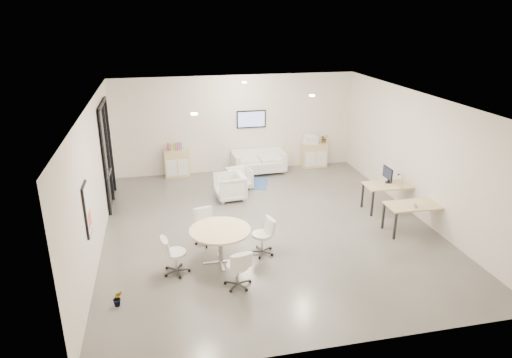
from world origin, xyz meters
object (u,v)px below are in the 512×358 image
at_px(sideboard_left, 177,163).
at_px(desk_rear, 391,187).
at_px(loveseat, 258,163).
at_px(round_table, 220,233).
at_px(desk_front, 414,207).
at_px(sideboard_right, 314,155).
at_px(armchair_right, 239,177).
at_px(armchair_left, 230,186).

relative_size(sideboard_left, desk_rear, 0.63).
distance_m(loveseat, round_table, 5.93).
bearing_deg(desk_front, sideboard_right, 98.73).
relative_size(armchair_right, round_table, 0.54).
height_order(desk_rear, desk_front, desk_rear).
bearing_deg(armchair_right, sideboard_left, 129.97).
distance_m(armchair_left, round_table, 3.57).
bearing_deg(sideboard_left, round_table, -83.92).
bearing_deg(round_table, sideboard_left, 96.08).
distance_m(armchair_right, desk_rear, 4.46).
xyz_separation_m(sideboard_left, sideboard_right, (4.71, 0.00, -0.03)).
height_order(loveseat, armchair_right, loveseat).
xyz_separation_m(armchair_left, armchair_right, (0.42, 0.78, -0.06)).
relative_size(armchair_left, armchair_right, 1.17).
relative_size(sideboard_right, round_table, 0.65).
bearing_deg(loveseat, desk_rear, -55.42).
height_order(sideboard_right, armchair_left, sideboard_right).
bearing_deg(loveseat, round_table, -113.11).
relative_size(sideboard_right, desk_rear, 0.59).
bearing_deg(sideboard_right, loveseat, -174.28).
xyz_separation_m(loveseat, armchair_left, (-1.30, -2.07, 0.06)).
bearing_deg(desk_rear, sideboard_left, 146.52).
bearing_deg(loveseat, sideboard_left, 173.02).
xyz_separation_m(sideboard_left, armchair_left, (1.38, -2.27, -0.04)).
xyz_separation_m(desk_rear, round_table, (-4.90, -1.81, 0.05)).
xyz_separation_m(armchair_left, desk_rear, (4.13, -1.66, 0.25)).
distance_m(armchair_right, desk_front, 5.25).
xyz_separation_m(sideboard_right, round_table, (-4.10, -5.75, 0.29)).
height_order(sideboard_right, round_table, sideboard_right).
distance_m(sideboard_right, armchair_left, 4.04).
height_order(sideboard_left, armchair_right, sideboard_left).
bearing_deg(sideboard_right, armchair_right, -152.88).
xyz_separation_m(armchair_left, desk_front, (4.06, -2.99, 0.23)).
bearing_deg(sideboard_left, loveseat, -4.32).
xyz_separation_m(desk_rear, desk_front, (-0.07, -1.33, -0.02)).
xyz_separation_m(sideboard_right, desk_front, (0.73, -5.26, 0.22)).
bearing_deg(desk_rear, round_table, -157.68).
relative_size(loveseat, armchair_right, 2.51).
bearing_deg(round_table, armchair_left, 77.57).
height_order(sideboard_right, desk_rear, sideboard_right).
relative_size(desk_rear, round_table, 1.10).
height_order(sideboard_left, sideboard_right, sideboard_left).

